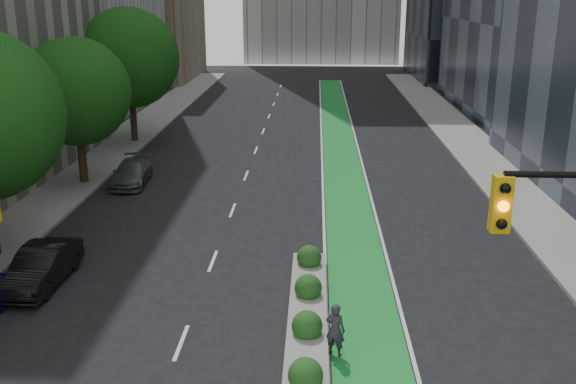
# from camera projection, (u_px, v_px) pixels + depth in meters

# --- Properties ---
(sidewalk_left) EXTENTS (3.60, 90.00, 0.15)m
(sidewalk_left) POSITION_uv_depth(u_px,v_px,m) (89.00, 168.00, 37.33)
(sidewalk_left) COLOR gray
(sidewalk_left) RESTS_ON ground
(sidewalk_right) EXTENTS (3.60, 90.00, 0.15)m
(sidewalk_right) POSITION_uv_depth(u_px,v_px,m) (499.00, 172.00, 36.35)
(sidewalk_right) COLOR gray
(sidewalk_right) RESTS_ON ground
(bike_lane_paint) EXTENTS (2.20, 70.00, 0.01)m
(bike_lane_paint) POSITION_uv_depth(u_px,v_px,m) (340.00, 151.00, 41.51)
(bike_lane_paint) COLOR #198E33
(bike_lane_paint) RESTS_ON ground
(tree_midfar) EXTENTS (5.60, 5.60, 7.76)m
(tree_midfar) POSITION_uv_depth(u_px,v_px,m) (76.00, 92.00, 32.99)
(tree_midfar) COLOR black
(tree_midfar) RESTS_ON ground
(tree_far) EXTENTS (6.60, 6.60, 9.00)m
(tree_far) POSITION_uv_depth(u_px,v_px,m) (129.00, 58.00, 42.30)
(tree_far) COLOR black
(tree_far) RESTS_ON ground
(median_planter) EXTENTS (1.20, 10.26, 1.10)m
(median_planter) POSITION_uv_depth(u_px,v_px,m) (307.00, 317.00, 19.58)
(median_planter) COLOR gray
(median_planter) RESTS_ON ground
(cyclist) EXTENTS (0.68, 0.58, 1.59)m
(cyclist) POSITION_uv_depth(u_px,v_px,m) (335.00, 330.00, 18.01)
(cyclist) COLOR #302C35
(cyclist) RESTS_ON ground
(parked_car_left_mid) EXTENTS (1.56, 4.21, 1.38)m
(parked_car_left_mid) POSITION_uv_depth(u_px,v_px,m) (42.00, 266.00, 22.42)
(parked_car_left_mid) COLOR black
(parked_car_left_mid) RESTS_ON ground
(parked_car_left_far) EXTENTS (2.07, 4.43, 1.25)m
(parked_car_left_far) POSITION_uv_depth(u_px,v_px,m) (131.00, 173.00, 34.30)
(parked_car_left_far) COLOR #4E5053
(parked_car_left_far) RESTS_ON ground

